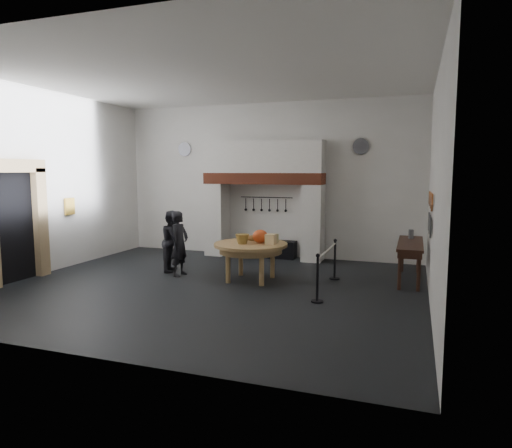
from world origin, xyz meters
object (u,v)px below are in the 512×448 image
(iron_range, at_px, (264,248))
(visitor_near, at_px, (180,244))
(barrier_post_far, at_px, (335,260))
(side_table, at_px, (410,244))
(work_table, at_px, (251,245))
(barrier_post_near, at_px, (317,279))
(visitor_far, at_px, (173,241))

(iron_range, xyz_separation_m, visitor_near, (-1.18, -2.96, 0.54))
(visitor_near, xyz_separation_m, barrier_post_far, (3.61, 0.87, -0.34))
(visitor_near, distance_m, side_table, 5.43)
(work_table, distance_m, barrier_post_far, 2.01)
(side_table, xyz_separation_m, barrier_post_near, (-1.66, -2.43, -0.42))
(iron_range, height_order, barrier_post_near, barrier_post_near)
(iron_range, distance_m, work_table, 2.97)
(visitor_near, bearing_deg, side_table, -72.64)
(visitor_far, relative_size, side_table, 0.70)
(side_table, relative_size, barrier_post_near, 2.44)
(barrier_post_far, bearing_deg, visitor_near, -166.46)
(visitor_near, bearing_deg, visitor_far, 48.55)
(side_table, height_order, barrier_post_near, same)
(iron_range, bearing_deg, visitor_far, -121.59)
(side_table, bearing_deg, barrier_post_far, -165.61)
(iron_range, height_order, work_table, work_table)
(iron_range, relative_size, visitor_far, 1.23)
(iron_range, relative_size, side_table, 0.86)
(side_table, bearing_deg, work_table, -161.28)
(work_table, relative_size, barrier_post_far, 1.89)
(iron_range, bearing_deg, side_table, -22.12)
(visitor_far, bearing_deg, visitor_near, -150.42)
(visitor_near, relative_size, side_table, 0.71)
(side_table, xyz_separation_m, barrier_post_far, (-1.66, -0.43, -0.42))
(iron_range, relative_size, work_table, 1.12)
(side_table, bearing_deg, barrier_post_near, -124.41)
(work_table, relative_size, visitor_near, 1.08)
(iron_range, xyz_separation_m, barrier_post_near, (2.44, -4.09, 0.20))
(iron_range, xyz_separation_m, barrier_post_far, (2.44, -2.09, 0.20))
(iron_range, relative_size, barrier_post_near, 2.11)
(barrier_post_far, bearing_deg, visitor_far, -173.32)
(work_table, bearing_deg, barrier_post_far, 22.48)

